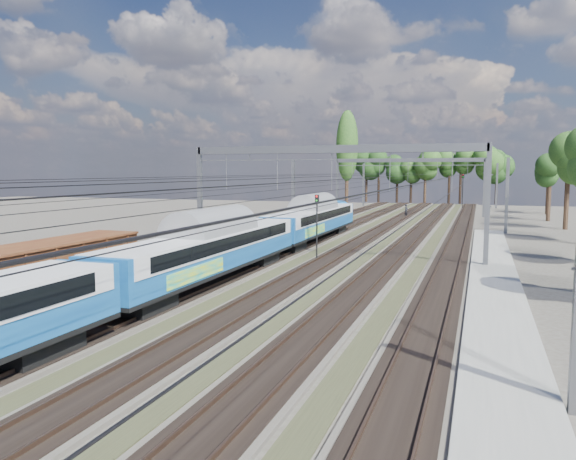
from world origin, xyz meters
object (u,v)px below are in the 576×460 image
(freight_boxcar, at_px, (36,275))
(signal_near, at_px, (317,219))
(worker, at_px, (406,211))
(signal_far, at_px, (463,187))
(emu_train, at_px, (208,242))

(freight_boxcar, relative_size, signal_near, 2.53)
(worker, relative_size, signal_far, 0.31)
(freight_boxcar, height_order, worker, freight_boxcar)
(freight_boxcar, xyz_separation_m, signal_far, (16.85, 86.80, 2.04))
(emu_train, relative_size, signal_near, 12.88)
(signal_near, relative_size, signal_far, 0.80)
(signal_near, bearing_deg, freight_boxcar, -124.93)
(worker, bearing_deg, freight_boxcar, -166.03)
(freight_boxcar, height_order, signal_near, signal_near)
(freight_boxcar, distance_m, signal_near, 22.20)
(worker, bearing_deg, signal_near, -159.56)
(signal_near, distance_m, signal_far, 66.74)
(freight_boxcar, xyz_separation_m, signal_near, (8.04, 20.65, 1.22))
(freight_boxcar, distance_m, worker, 65.90)
(freight_boxcar, bearing_deg, emu_train, 63.88)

